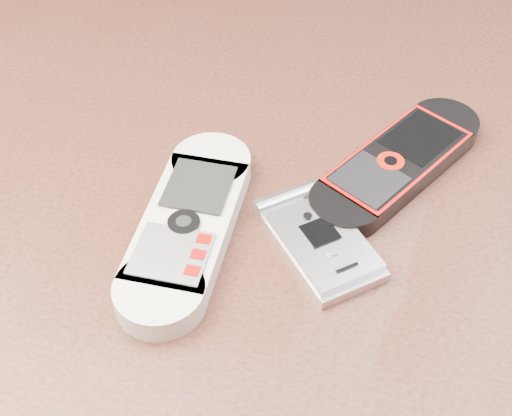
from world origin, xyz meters
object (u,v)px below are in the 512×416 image
Objects in this scene: nokia_black_red at (398,163)px; motorola_razr at (321,242)px; table at (250,308)px; nokia_white at (188,225)px.

nokia_black_red is 0.10m from motorola_razr.
table is 6.96× the size of nokia_white.
table is 0.16m from nokia_black_red.
nokia_white is at bearing -113.30° from nokia_black_red.
motorola_razr reaches higher than table.
nokia_black_red is (0.09, 0.08, 0.11)m from table.
motorola_razr is at bearing -13.38° from table.
nokia_white reaches higher than table.
table is 7.11× the size of nokia_black_red.
table is at bearing -113.16° from nokia_black_red.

